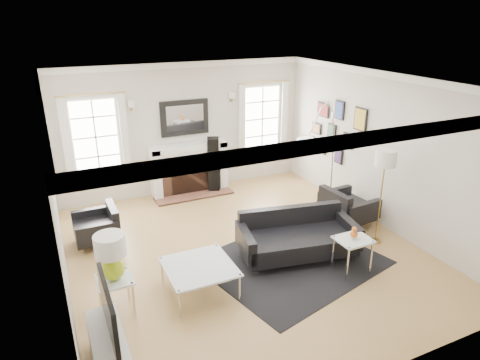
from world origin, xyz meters
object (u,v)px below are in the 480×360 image
armchair_right (346,208)px  arc_floor_lamp (321,163)px  gourd_lamp (111,254)px  sofa (296,237)px  armchair_left (99,227)px  coffee_table (199,268)px  fireplace (189,169)px

armchair_right → arc_floor_lamp: bearing=-177.2°
gourd_lamp → arc_floor_lamp: bearing=11.4°
sofa → arc_floor_lamp: arc_floor_lamp is taller
armchair_left → arc_floor_lamp: arc_floor_lamp is taller
armchair_right → coffee_table: size_ratio=1.01×
armchair_right → armchair_left: bearing=164.0°
fireplace → arc_floor_lamp: arc_floor_lamp is taller
coffee_table → gourd_lamp: bearing=177.1°
armchair_right → coffee_table: 3.30m
coffee_table → gourd_lamp: 1.24m
gourd_lamp → arc_floor_lamp: 3.79m
sofa → coffee_table: 1.78m
armchair_left → gourd_lamp: (-0.05, -2.01, 0.57)m
arc_floor_lamp → gourd_lamp: bearing=-168.6°
armchair_left → coffee_table: size_ratio=0.85×
fireplace → armchair_right: (2.14, -2.71, -0.21)m
armchair_right → coffee_table: armchair_right is taller
fireplace → armchair_left: size_ratio=2.12×
fireplace → armchair_left: 2.62m
sofa → armchair_right: 1.54m
fireplace → armchair_right: 3.46m
armchair_right → gourd_lamp: size_ratio=1.50×
gourd_lamp → arc_floor_lamp: size_ratio=0.26×
fireplace → sofa: 3.35m
armchair_left → sofa: bearing=-32.1°
coffee_table → arc_floor_lamp: arc_floor_lamp is taller
fireplace → arc_floor_lamp: 3.21m
fireplace → coffee_table: (-1.05, -3.54, -0.16)m
armchair_right → coffee_table: bearing=-165.4°
fireplace → armchair_left: bearing=-145.5°
coffee_table → armchair_left: bearing=117.9°
sofa → armchair_left: sofa is taller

